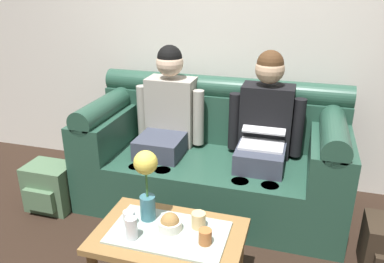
{
  "coord_description": "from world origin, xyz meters",
  "views": [
    {
      "loc": [
        0.62,
        -1.5,
        1.7
      ],
      "look_at": [
        -0.07,
        0.83,
        0.72
      ],
      "focal_mm": 36.15,
      "sensor_mm": 36.0,
      "label": 1
    }
  ],
  "objects_px": {
    "coffee_table": "(169,241)",
    "cup_far_center": "(132,228)",
    "flower_vase": "(146,178)",
    "cup_near_left": "(205,237)",
    "snack_bowl": "(170,223)",
    "backpack_left": "(50,187)",
    "person_left": "(167,119)",
    "couch": "(213,158)",
    "person_right": "(264,129)",
    "cup_near_right": "(199,220)",
    "cup_far_left": "(129,218)"
  },
  "relations": [
    {
      "from": "coffee_table",
      "to": "cup_far_center",
      "type": "bearing_deg",
      "value": -146.67
    },
    {
      "from": "flower_vase",
      "to": "cup_near_left",
      "type": "xyz_separation_m",
      "value": [
        0.37,
        -0.12,
        -0.23
      ]
    },
    {
      "from": "coffee_table",
      "to": "cup_near_left",
      "type": "distance_m",
      "value": 0.24
    },
    {
      "from": "snack_bowl",
      "to": "backpack_left",
      "type": "height_order",
      "value": "snack_bowl"
    },
    {
      "from": "person_left",
      "to": "coffee_table",
      "type": "bearing_deg",
      "value": -69.74
    },
    {
      "from": "couch",
      "to": "cup_far_center",
      "type": "bearing_deg",
      "value": -98.38
    },
    {
      "from": "cup_far_center",
      "to": "backpack_left",
      "type": "xyz_separation_m",
      "value": [
        -1.01,
        0.66,
        -0.29
      ]
    },
    {
      "from": "person_left",
      "to": "person_right",
      "type": "bearing_deg",
      "value": -0.05
    },
    {
      "from": "cup_near_left",
      "to": "cup_near_right",
      "type": "xyz_separation_m",
      "value": [
        -0.07,
        0.13,
        0.0
      ]
    },
    {
      "from": "cup_near_right",
      "to": "flower_vase",
      "type": "bearing_deg",
      "value": -179.35
    },
    {
      "from": "person_left",
      "to": "coffee_table",
      "type": "relative_size",
      "value": 1.49
    },
    {
      "from": "coffee_table",
      "to": "person_right",
      "type": "bearing_deg",
      "value": 69.73
    },
    {
      "from": "backpack_left",
      "to": "cup_far_center",
      "type": "bearing_deg",
      "value": -33.08
    },
    {
      "from": "couch",
      "to": "cup_near_left",
      "type": "distance_m",
      "value": 1.09
    },
    {
      "from": "backpack_left",
      "to": "person_left",
      "type": "bearing_deg",
      "value": 30.74
    },
    {
      "from": "couch",
      "to": "person_left",
      "type": "relative_size",
      "value": 1.62
    },
    {
      "from": "cup_near_left",
      "to": "cup_far_left",
      "type": "bearing_deg",
      "value": 174.99
    },
    {
      "from": "flower_vase",
      "to": "snack_bowl",
      "type": "bearing_deg",
      "value": -21.96
    },
    {
      "from": "coffee_table",
      "to": "flower_vase",
      "type": "bearing_deg",
      "value": 152.06
    },
    {
      "from": "person_left",
      "to": "cup_near_left",
      "type": "xyz_separation_m",
      "value": [
        0.59,
        -1.07,
        -0.21
      ]
    },
    {
      "from": "couch",
      "to": "person_right",
      "type": "distance_m",
      "value": 0.47
    },
    {
      "from": "couch",
      "to": "cup_near_right",
      "type": "relative_size",
      "value": 22.07
    },
    {
      "from": "backpack_left",
      "to": "person_right",
      "type": "bearing_deg",
      "value": 16.98
    },
    {
      "from": "cup_near_right",
      "to": "cup_far_center",
      "type": "distance_m",
      "value": 0.37
    },
    {
      "from": "snack_bowl",
      "to": "cup_near_left",
      "type": "bearing_deg",
      "value": -15.73
    },
    {
      "from": "person_right",
      "to": "coffee_table",
      "type": "bearing_deg",
      "value": -110.27
    },
    {
      "from": "snack_bowl",
      "to": "cup_near_right",
      "type": "height_order",
      "value": "snack_bowl"
    },
    {
      "from": "snack_bowl",
      "to": "cup_far_left",
      "type": "height_order",
      "value": "snack_bowl"
    },
    {
      "from": "cup_near_right",
      "to": "backpack_left",
      "type": "bearing_deg",
      "value": 160.7
    },
    {
      "from": "backpack_left",
      "to": "cup_far_left",
      "type": "bearing_deg",
      "value": -30.2
    },
    {
      "from": "person_left",
      "to": "snack_bowl",
      "type": "xyz_separation_m",
      "value": [
        0.38,
        -1.01,
        -0.21
      ]
    },
    {
      "from": "flower_vase",
      "to": "cup_near_left",
      "type": "distance_m",
      "value": 0.45
    },
    {
      "from": "couch",
      "to": "cup_far_center",
      "type": "height_order",
      "value": "couch"
    },
    {
      "from": "couch",
      "to": "cup_near_right",
      "type": "height_order",
      "value": "couch"
    },
    {
      "from": "cup_far_center",
      "to": "cup_far_left",
      "type": "bearing_deg",
      "value": 121.33
    },
    {
      "from": "couch",
      "to": "snack_bowl",
      "type": "xyz_separation_m",
      "value": [
        -0.0,
        -1.01,
        0.07
      ]
    },
    {
      "from": "flower_vase",
      "to": "backpack_left",
      "type": "bearing_deg",
      "value": 155.5
    },
    {
      "from": "couch",
      "to": "backpack_left",
      "type": "relative_size",
      "value": 5.43
    },
    {
      "from": "coffee_table",
      "to": "cup_far_left",
      "type": "xyz_separation_m",
      "value": [
        -0.23,
        -0.0,
        0.11
      ]
    },
    {
      "from": "coffee_table",
      "to": "snack_bowl",
      "type": "height_order",
      "value": "snack_bowl"
    },
    {
      "from": "cup_far_left",
      "to": "backpack_left",
      "type": "distance_m",
      "value": 1.13
    },
    {
      "from": "couch",
      "to": "coffee_table",
      "type": "height_order",
      "value": "couch"
    },
    {
      "from": "person_right",
      "to": "snack_bowl",
      "type": "xyz_separation_m",
      "value": [
        -0.38,
        -1.01,
        -0.21
      ]
    },
    {
      "from": "person_right",
      "to": "coffee_table",
      "type": "distance_m",
      "value": 1.14
    },
    {
      "from": "cup_far_left",
      "to": "cup_far_center",
      "type": "bearing_deg",
      "value": -58.67
    },
    {
      "from": "person_left",
      "to": "cup_near_left",
      "type": "bearing_deg",
      "value": -60.88
    },
    {
      "from": "cup_far_center",
      "to": "coffee_table",
      "type": "bearing_deg",
      "value": 33.33
    },
    {
      "from": "person_left",
      "to": "cup_far_center",
      "type": "xyz_separation_m",
      "value": [
        0.21,
        -1.14,
        -0.19
      ]
    },
    {
      "from": "cup_near_right",
      "to": "cup_near_left",
      "type": "bearing_deg",
      "value": -60.53
    },
    {
      "from": "flower_vase",
      "to": "snack_bowl",
      "type": "height_order",
      "value": "flower_vase"
    }
  ]
}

